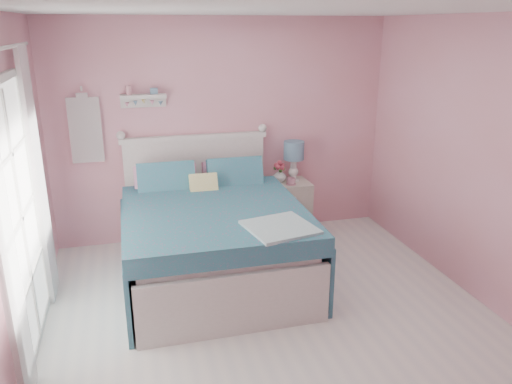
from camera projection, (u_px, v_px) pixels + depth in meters
name	position (u px, v px, depth m)	size (l,w,h in m)	color
floor	(278.00, 331.00, 4.29)	(4.50, 4.50, 0.00)	white
room_shell	(281.00, 151.00, 3.78)	(4.50, 4.50, 4.50)	#D6888F
bed	(212.00, 238.00, 5.11)	(1.76, 2.22, 1.28)	silver
nightstand	(289.00, 208.00, 6.20)	(0.47, 0.46, 0.68)	beige
table_lamp	(294.00, 153.00, 6.03)	(0.25, 0.25, 0.49)	white
vase	(280.00, 175.00, 6.07)	(0.16, 0.16, 0.17)	silver
teacup	(291.00, 181.00, 5.97)	(0.10, 0.10, 0.08)	pink
roses	(280.00, 166.00, 6.02)	(0.14, 0.11, 0.12)	#C74458
wall_shelf	(143.00, 97.00, 5.52)	(0.50, 0.15, 0.25)	silver
hanging_dress	(86.00, 130.00, 5.46)	(0.34, 0.03, 0.72)	white
french_door	(20.00, 220.00, 3.83)	(0.04, 1.32, 2.16)	silver
curtain_near	(5.00, 246.00, 3.13)	(0.04, 0.40, 2.32)	white
curtain_far	(39.00, 179.00, 4.49)	(0.04, 0.40, 2.32)	white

